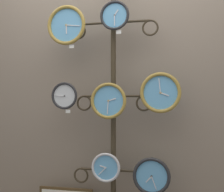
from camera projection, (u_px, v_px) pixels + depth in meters
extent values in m
cube|color=gray|center=(117.00, 74.00, 2.74)|extent=(4.40, 0.04, 2.80)
cylinder|color=#382D1E|center=(113.00, 116.00, 2.58)|extent=(0.04, 0.04, 2.04)
cylinder|color=#382D1E|center=(96.00, 24.00, 2.62)|extent=(0.31, 0.02, 0.02)
torus|color=#382D1E|center=(78.00, 31.00, 2.65)|extent=(0.14, 0.02, 0.14)
cylinder|color=#382D1E|center=(132.00, 21.00, 2.55)|extent=(0.31, 0.02, 0.02)
torus|color=#382D1E|center=(150.00, 28.00, 2.52)|extent=(0.14, 0.02, 0.14)
cylinder|color=#382D1E|center=(99.00, 96.00, 2.61)|extent=(0.25, 0.02, 0.02)
torus|color=#382D1E|center=(84.00, 103.00, 2.63)|extent=(0.13, 0.02, 0.13)
cylinder|color=#382D1E|center=(128.00, 96.00, 2.55)|extent=(0.25, 0.02, 0.02)
torus|color=#382D1E|center=(144.00, 103.00, 2.52)|extent=(0.13, 0.02, 0.13)
cylinder|color=#382D1E|center=(97.00, 169.00, 2.60)|extent=(0.28, 0.02, 0.02)
torus|color=#382D1E|center=(81.00, 175.00, 2.63)|extent=(0.13, 0.02, 0.13)
cylinder|color=#382D1E|center=(130.00, 171.00, 2.54)|extent=(0.28, 0.02, 0.02)
torus|color=#382D1E|center=(147.00, 179.00, 2.51)|extent=(0.13, 0.02, 0.13)
cylinder|color=#60A8DB|center=(67.00, 25.00, 2.56)|extent=(0.30, 0.02, 0.30)
torus|color=#A58438|center=(66.00, 25.00, 2.54)|extent=(0.33, 0.03, 0.33)
cylinder|color=#A58438|center=(66.00, 25.00, 2.55)|extent=(0.02, 0.01, 0.02)
cube|color=silver|center=(66.00, 29.00, 2.54)|extent=(0.01, 0.00, 0.07)
cube|color=silver|center=(73.00, 25.00, 2.53)|extent=(0.12, 0.00, 0.02)
cylinder|color=#60A8DB|center=(115.00, 16.00, 2.48)|extent=(0.22, 0.02, 0.22)
torus|color=#262628|center=(115.00, 15.00, 2.46)|extent=(0.24, 0.02, 0.24)
cylinder|color=#262628|center=(115.00, 15.00, 2.46)|extent=(0.01, 0.01, 0.01)
cube|color=silver|center=(116.00, 12.00, 2.46)|extent=(0.04, 0.00, 0.05)
cube|color=silver|center=(115.00, 21.00, 2.46)|extent=(0.01, 0.00, 0.08)
cylinder|color=silver|center=(65.00, 96.00, 2.59)|extent=(0.21, 0.02, 0.21)
torus|color=#262628|center=(64.00, 96.00, 2.58)|extent=(0.23, 0.02, 0.23)
cylinder|color=#262628|center=(64.00, 96.00, 2.58)|extent=(0.01, 0.01, 0.01)
cube|color=silver|center=(61.00, 96.00, 2.58)|extent=(0.05, 0.00, 0.01)
cube|color=silver|center=(60.00, 95.00, 2.59)|extent=(0.08, 0.00, 0.01)
cylinder|color=#60A8DB|center=(109.00, 101.00, 2.48)|extent=(0.26, 0.02, 0.26)
torus|color=#A58438|center=(108.00, 101.00, 2.46)|extent=(0.29, 0.03, 0.29)
cylinder|color=#A58438|center=(108.00, 101.00, 2.46)|extent=(0.02, 0.01, 0.02)
cube|color=silver|center=(112.00, 100.00, 2.45)|extent=(0.06, 0.00, 0.03)
cube|color=silver|center=(108.00, 107.00, 2.46)|extent=(0.02, 0.00, 0.10)
cylinder|color=#60A8DB|center=(161.00, 93.00, 2.42)|extent=(0.29, 0.02, 0.29)
torus|color=#A58438|center=(160.00, 93.00, 2.40)|extent=(0.32, 0.03, 0.32)
cylinder|color=#A58438|center=(160.00, 93.00, 2.40)|extent=(0.02, 0.01, 0.02)
cube|color=silver|center=(165.00, 94.00, 2.39)|extent=(0.07, 0.00, 0.03)
cube|color=silver|center=(160.00, 85.00, 2.40)|extent=(0.02, 0.00, 0.11)
cylinder|color=#60A8DB|center=(106.00, 167.00, 2.49)|extent=(0.21, 0.02, 0.21)
torus|color=silver|center=(106.00, 168.00, 2.47)|extent=(0.24, 0.02, 0.24)
cylinder|color=silver|center=(106.00, 168.00, 2.47)|extent=(0.01, 0.01, 0.01)
cube|color=silver|center=(103.00, 167.00, 2.48)|extent=(0.05, 0.00, 0.02)
cube|color=silver|center=(102.00, 171.00, 2.48)|extent=(0.06, 0.00, 0.06)
cylinder|color=#60A8DB|center=(152.00, 176.00, 2.41)|extent=(0.27, 0.02, 0.27)
torus|color=#262628|center=(152.00, 176.00, 2.40)|extent=(0.29, 0.03, 0.29)
cylinder|color=#262628|center=(152.00, 176.00, 2.40)|extent=(0.02, 0.01, 0.02)
cube|color=silver|center=(149.00, 179.00, 2.40)|extent=(0.05, 0.00, 0.05)
cube|color=silver|center=(154.00, 183.00, 2.39)|extent=(0.04, 0.00, 0.10)
cube|color=white|center=(72.00, 46.00, 2.54)|extent=(0.04, 0.00, 0.03)
cube|color=white|center=(119.00, 32.00, 2.46)|extent=(0.04, 0.00, 0.03)
cube|color=white|center=(68.00, 111.00, 2.57)|extent=(0.04, 0.00, 0.03)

